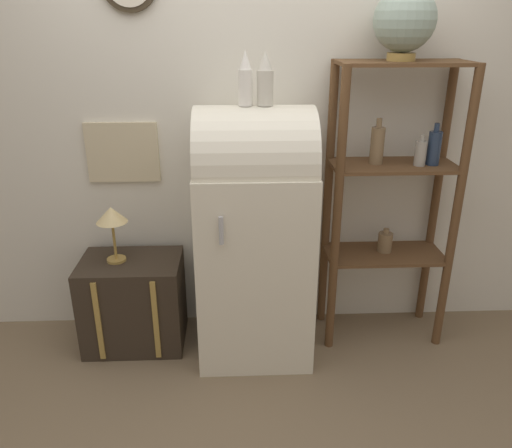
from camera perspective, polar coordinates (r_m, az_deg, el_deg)
ground_plane at (r=2.98m, az=0.02°, el=-16.19°), size 12.00×12.00×0.00m
wall_back at (r=2.95m, az=-0.56°, el=12.46°), size 7.00×0.09×2.70m
refrigerator at (r=2.80m, az=-0.19°, el=-0.76°), size 0.64×0.64×1.45m
suitcase_trunk at (r=3.14m, az=-13.78°, el=-8.64°), size 0.59×0.42×0.55m
shelf_unit at (r=2.97m, az=15.27°, el=3.98°), size 0.72×0.35×1.66m
globe at (r=2.82m, az=16.63°, el=21.37°), size 0.32×0.32×0.36m
vase_left at (r=2.59m, az=-1.22°, el=16.13°), size 0.07×0.07×0.27m
vase_center at (r=2.60m, az=1.05°, el=16.09°), size 0.08×0.08×0.27m
desk_lamp at (r=2.92m, az=-16.17°, el=0.65°), size 0.18×0.18×0.33m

